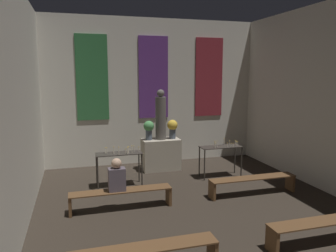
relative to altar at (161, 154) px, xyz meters
The scene contains 12 objects.
wall_back 2.13m from the altar, 90.00° to the left, with size 7.17×0.16×4.69m.
wall_left 5.73m from the altar, 130.61° to the right, with size 0.12×10.31×4.69m.
altar is the anchor object (origin of this frame).
statue 1.18m from the altar, 90.00° to the left, with size 0.32×0.32×1.52m.
flower_vase_left 0.91m from the altar, behind, with size 0.32×0.32×0.58m.
flower_vase_right 0.91m from the altar, ahead, with size 0.32×0.32×0.58m.
candle_rack_left 1.89m from the altar, 140.31° to the right, with size 1.19×0.45×1.10m.
candle_rack_right 1.90m from the altar, 39.41° to the right, with size 1.19×0.45×1.08m.
pew_second_right 5.41m from the altar, 72.67° to the right, with size 2.21×0.36×0.44m.
pew_back_left 3.15m from the altar, 120.76° to the right, with size 2.21×0.36×0.44m.
pew_back_right 3.15m from the altar, 59.24° to the right, with size 2.21×0.36×0.44m.
person_seated 3.20m from the altar, 122.07° to the right, with size 0.36×0.24×0.72m.
Camera 1 is at (-2.51, -0.37, 2.93)m, focal length 35.00 mm.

